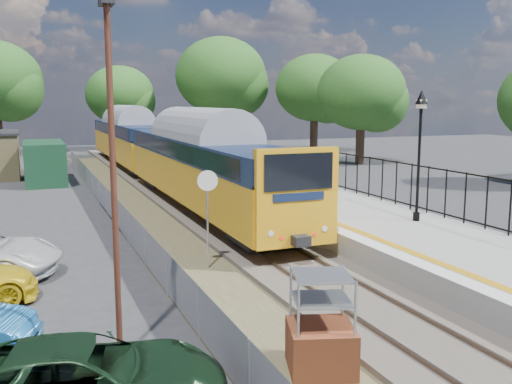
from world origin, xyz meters
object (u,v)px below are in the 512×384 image
brick_plinth (321,325)px  victorian_lamp_north (420,125)px  train (155,146)px  car_green (83,380)px  speed_sign (208,202)px  carpark_lamp (113,161)px

brick_plinth → victorian_lamp_north: bearing=43.4°
train → car_green: 27.47m
train → speed_sign: (-2.50, -19.40, -0.22)m
victorian_lamp_north → speed_sign: victorian_lamp_north is taller
carpark_lamp → car_green: 3.94m
train → speed_sign: 19.57m
brick_plinth → speed_sign: (0.00, 7.19, 1.19)m
victorian_lamp_north → carpark_lamp: size_ratio=0.66×
speed_sign → car_green: (-4.32, -7.15, -1.47)m
carpark_lamp → car_green: carpark_lamp is taller
train → car_green: (-6.82, -26.56, -1.69)m
victorian_lamp_north → train: bearing=105.4°
car_green → victorian_lamp_north: bearing=-46.1°
train → speed_sign: train is taller
carpark_lamp → victorian_lamp_north: bearing=25.6°
car_green → carpark_lamp: bearing=-11.5°
brick_plinth → carpark_lamp: bearing=150.3°
brick_plinth → carpark_lamp: (-3.45, 1.97, 3.04)m
brick_plinth → carpark_lamp: carpark_lamp is taller
train → carpark_lamp: (-5.95, -24.63, 1.64)m
train → speed_sign: size_ratio=13.27×
speed_sign → victorian_lamp_north: bearing=12.5°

